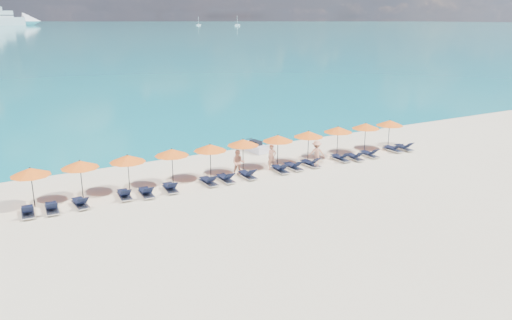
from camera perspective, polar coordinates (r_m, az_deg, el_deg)
ground at (r=29.48m, az=2.89°, el=-3.65°), size 1400.00×1400.00×0.00m
sailboat_near at (r=579.70m, az=-6.59°, el=15.11°), size 5.23×1.74×9.59m
sailboat_far at (r=569.92m, az=-2.15°, el=15.20°), size 5.91×1.97×10.83m
jetski at (r=38.08m, az=-0.19°, el=1.51°), size 1.21×2.55×0.87m
beachgoer_a at (r=33.46m, az=1.83°, el=0.32°), size 0.64×0.44×1.71m
beachgoer_b at (r=32.16m, az=-2.03°, el=-0.33°), size 0.96×0.83×1.71m
beachgoer_c at (r=34.66m, az=6.94°, el=0.80°), size 1.24×1.01×1.75m
umbrella_0 at (r=29.06m, az=-24.38°, el=-1.22°), size 2.10×2.10×2.28m
umbrella_1 at (r=29.47m, az=-19.49°, el=-0.46°), size 2.10×2.10×2.28m
umbrella_2 at (r=29.85m, az=-14.48°, el=0.16°), size 2.10×2.10×2.28m
umbrella_3 at (r=30.66m, az=-9.61°, el=0.88°), size 2.10×2.10×2.28m
umbrella_4 at (r=31.47m, az=-5.27°, el=1.43°), size 2.10×2.10×2.28m
umbrella_5 at (r=32.64m, az=-1.50°, el=2.03°), size 2.10×2.10×2.28m
umbrella_6 at (r=33.79m, az=2.51°, el=2.51°), size 2.10×2.10×2.28m
umbrella_7 at (r=35.16m, az=6.02°, el=2.97°), size 2.10×2.10×2.28m
umbrella_8 at (r=36.90m, az=9.36°, el=3.47°), size 2.10×2.10×2.28m
umbrella_9 at (r=38.50m, az=12.44°, el=3.83°), size 2.10×2.10×2.28m
umbrella_10 at (r=40.06m, az=15.04°, el=4.12°), size 2.10×2.10×2.28m
lounger_0 at (r=28.50m, az=-24.63°, el=-5.37°), size 0.72×1.73×0.66m
lounger_1 at (r=28.52m, az=-22.30°, el=-5.08°), size 0.72×1.73×0.66m
lounger_2 at (r=28.71m, az=-19.43°, el=-4.64°), size 0.75×1.74×0.66m
lounger_3 at (r=29.30m, az=-14.80°, el=-3.82°), size 0.75×1.74×0.66m
lounger_4 at (r=29.34m, az=-12.44°, el=-3.63°), size 0.72×1.73×0.66m
lounger_5 at (r=29.88m, az=-9.77°, el=-3.12°), size 0.78×1.75×0.66m
lounger_6 at (r=30.71m, az=-5.43°, el=-2.41°), size 0.65×1.71×0.66m
lounger_7 at (r=31.16m, az=-3.48°, el=-2.09°), size 0.64×1.71×0.66m
lounger_8 at (r=31.82m, az=-1.00°, el=-1.68°), size 0.64×1.71×0.66m
lounger_9 at (r=33.03m, az=2.76°, el=-1.02°), size 0.71×1.73×0.66m
lounger_10 at (r=33.68m, az=4.30°, el=-0.71°), size 0.65×1.71×0.66m
lounger_11 at (r=34.49m, az=6.21°, el=-0.36°), size 0.77×1.75×0.66m
lounger_12 at (r=36.09m, az=9.61°, el=0.25°), size 0.66×1.71×0.66m
lounger_13 at (r=36.53m, az=11.20°, el=0.36°), size 0.76×1.74×0.66m
lounger_14 at (r=37.53m, az=12.82°, el=0.69°), size 0.66×1.72×0.66m
lounger_15 at (r=39.47m, az=15.38°, el=1.27°), size 0.64×1.71×0.66m
lounger_16 at (r=40.10m, az=16.56°, el=1.40°), size 0.73×1.74×0.66m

